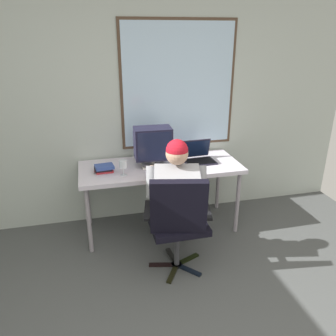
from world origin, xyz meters
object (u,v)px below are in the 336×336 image
at_px(desk, 161,170).
at_px(laptop, 198,156).
at_px(crt_monitor, 153,144).
at_px(book_stack, 104,168).
at_px(office_chair, 178,218).
at_px(wine_glass, 123,165).
at_px(person_seated, 176,196).

xyz_separation_m(desk, laptop, (0.43, 0.04, 0.12)).
distance_m(crt_monitor, book_stack, 0.55).
xyz_separation_m(office_chair, book_stack, (-0.56, 0.76, 0.21)).
height_order(desk, laptop, laptop).
bearing_deg(office_chair, desk, 87.87).
bearing_deg(desk, crt_monitor, 167.38).
height_order(crt_monitor, wine_glass, crt_monitor).
bearing_deg(crt_monitor, book_stack, -173.57).
bearing_deg(desk, laptop, 5.48).
height_order(desk, person_seated, person_seated).
xyz_separation_m(office_chair, crt_monitor, (-0.04, 0.82, 0.41)).
bearing_deg(office_chair, wine_glass, 120.94).
bearing_deg(wine_glass, person_seated, -39.99).
xyz_separation_m(wine_glass, book_stack, (-0.18, 0.13, -0.07)).
bearing_deg(person_seated, crt_monitor, 100.14).
bearing_deg(laptop, person_seated, -125.02).
relative_size(desk, book_stack, 8.43).
bearing_deg(crt_monitor, person_seated, -79.86).
relative_size(office_chair, wine_glass, 6.35).
bearing_deg(book_stack, person_seated, -38.81).
distance_m(desk, person_seated, 0.53).
relative_size(crt_monitor, laptop, 1.21).
distance_m(crt_monitor, laptop, 0.53).
bearing_deg(book_stack, desk, 4.02).
bearing_deg(laptop, book_stack, -175.37).
height_order(wine_glass, book_stack, wine_glass).
bearing_deg(crt_monitor, office_chair, -86.89).
xyz_separation_m(desk, person_seated, (0.02, -0.53, -0.04)).
distance_m(desk, crt_monitor, 0.31).
xyz_separation_m(desk, wine_glass, (-0.41, -0.17, 0.16)).
height_order(office_chair, book_stack, office_chair).
bearing_deg(book_stack, wine_glass, -35.81).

